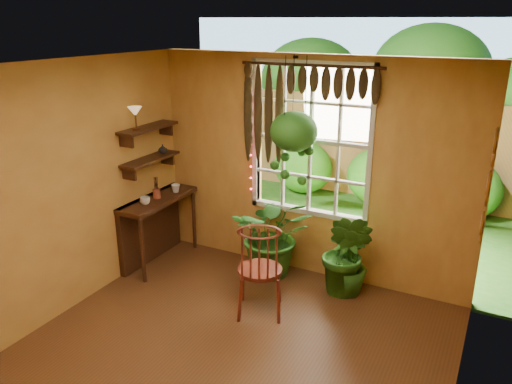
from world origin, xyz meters
TOP-DOWN VIEW (x-y plane):
  - floor at (0.00, 0.00)m, footprint 4.50×4.50m
  - ceiling at (0.00, 0.00)m, footprint 4.50×4.50m
  - wall_back at (0.00, 2.25)m, footprint 4.00×0.00m
  - wall_left at (-2.00, 0.00)m, footprint 0.00×4.50m
  - wall_right at (2.00, 0.00)m, footprint 0.00×4.50m
  - window at (0.00, 2.28)m, footprint 1.52×0.10m
  - valance_vine at (-0.08, 2.16)m, footprint 1.70×0.12m
  - string_lights at (-0.76, 2.19)m, footprint 0.03×0.03m
  - wall_plates at (1.98, 1.79)m, footprint 0.04×0.32m
  - counter_ledge at (-1.91, 1.60)m, footprint 0.40×1.20m
  - shelf_lower at (-1.88, 1.60)m, footprint 0.25×0.90m
  - shelf_upper at (-1.88, 1.60)m, footprint 0.25×0.90m
  - backyard at (0.24, 6.87)m, footprint 14.00×10.00m
  - windsor_chair at (-0.07, 1.08)m, footprint 0.64×0.65m
  - potted_plant_left at (-0.32, 1.97)m, footprint 1.21×1.14m
  - potted_plant_mid at (0.64, 1.88)m, footprint 0.68×0.60m
  - potted_plant_right at (0.64, 1.95)m, footprint 0.59×0.59m
  - hanging_basket at (-0.09, 1.97)m, footprint 0.54×0.54m
  - cup_a at (-1.78, 1.33)m, footprint 0.16×0.16m
  - cup_b at (-1.72, 1.88)m, footprint 0.14×0.14m
  - brush_jar at (-1.80, 1.58)m, footprint 0.10×0.10m
  - shelf_vase at (-1.87, 1.85)m, footprint 0.14×0.14m
  - tiffany_lamp at (-1.86, 1.37)m, footprint 0.17×0.17m

SIDE VIEW (x-z plane):
  - floor at x=0.00m, z-range 0.00..0.00m
  - windsor_chair at x=-0.07m, z-range -0.27..1.02m
  - potted_plant_right at x=0.64m, z-range 0.00..0.80m
  - potted_plant_mid at x=0.64m, z-range 0.00..1.06m
  - potted_plant_left at x=-0.32m, z-range 0.00..1.09m
  - counter_ledge at x=-1.91m, z-range 0.10..1.00m
  - cup_a at x=-1.78m, z-range 0.90..1.00m
  - cup_b at x=-1.72m, z-range 0.90..1.01m
  - brush_jar at x=-1.80m, z-range 0.86..1.22m
  - backyard at x=0.24m, z-range -4.72..7.28m
  - wall_back at x=0.00m, z-range -0.65..3.35m
  - wall_left at x=-2.00m, z-range -0.90..3.60m
  - wall_right at x=2.00m, z-range -0.90..3.60m
  - shelf_lower at x=-1.88m, z-range 1.38..1.42m
  - shelf_vase at x=-1.87m, z-range 1.42..1.54m
  - wall_plates at x=1.98m, z-range 1.00..2.10m
  - window at x=0.00m, z-range 0.77..2.63m
  - string_lights at x=-0.76m, z-range 0.98..2.52m
  - shelf_upper at x=-1.88m, z-range 1.78..1.82m
  - hanging_basket at x=-0.09m, z-range 1.10..2.55m
  - tiffany_lamp at x=-1.86m, z-range 1.88..2.16m
  - valance_vine at x=-0.08m, z-range 1.73..2.83m
  - ceiling at x=0.00m, z-range 2.70..2.70m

